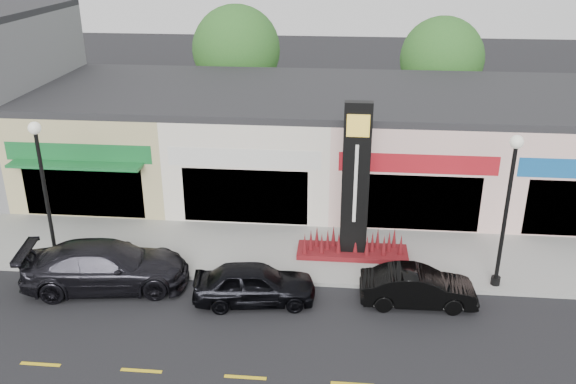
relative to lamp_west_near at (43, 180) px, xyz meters
name	(u,v)px	position (x,y,z in m)	size (l,w,h in m)	color
ground	(260,316)	(8.00, -2.50, -3.48)	(120.00, 120.00, 0.00)	black
sidewalk	(275,251)	(8.00, 1.85, -3.40)	(52.00, 4.30, 0.15)	gray
curb	(268,281)	(8.00, -0.40, -3.40)	(52.00, 0.20, 0.15)	gray
shop_beige	(121,133)	(-0.50, 8.96, -1.08)	(7.00, 10.85, 4.80)	#CBBF82
shop_cream	(261,137)	(6.50, 8.97, -1.08)	(7.00, 10.01, 4.80)	white
shop_pink_w	(406,142)	(13.50, 8.97, -1.08)	(7.00, 10.01, 4.80)	beige
shop_pink_e	(558,146)	(20.50, 8.97, -1.08)	(7.00, 10.01, 4.80)	beige
tree_rear_west	(236,49)	(4.00, 17.00, 1.74)	(5.20, 5.20, 7.83)	#382619
tree_rear_mid	(442,59)	(16.00, 17.00, 1.41)	(4.80, 4.80, 7.29)	#382619
lamp_west_near	(43,180)	(0.00, 0.00, 0.00)	(0.44, 0.44, 5.47)	black
lamp_east_near	(508,197)	(16.00, 0.00, 0.00)	(0.44, 0.44, 5.47)	black
pylon_sign	(354,204)	(11.00, 1.70, -1.20)	(4.20, 1.30, 6.00)	#500D16
car_dark_sedan	(106,266)	(2.42, -1.18, -2.65)	(5.69, 2.31, 1.65)	black
car_black_sedan	(254,283)	(7.71, -1.64, -2.78)	(4.09, 1.65, 1.40)	black
car_black_conv	(418,287)	(13.16, -1.26, -2.84)	(3.84, 1.34, 1.26)	black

